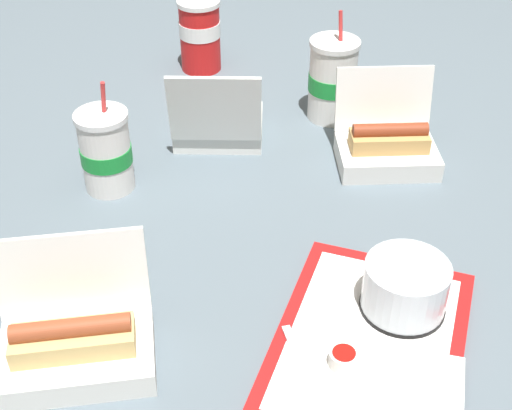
# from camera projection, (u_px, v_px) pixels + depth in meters

# --- Properties ---
(ground_plane) EXTENTS (3.20, 3.20, 0.00)m
(ground_plane) POSITION_uv_depth(u_px,v_px,m) (254.00, 221.00, 1.25)
(ground_plane) COLOR slate
(food_tray) EXTENTS (0.38, 0.27, 0.01)m
(food_tray) POSITION_uv_depth(u_px,v_px,m) (369.00, 342.00, 1.01)
(food_tray) COLOR red
(food_tray) RESTS_ON ground_plane
(cake_container) EXTENTS (0.13, 0.13, 0.08)m
(cake_container) POSITION_uv_depth(u_px,v_px,m) (405.00, 288.00, 1.03)
(cake_container) COLOR black
(cake_container) RESTS_ON food_tray
(ketchup_cup) EXTENTS (0.04, 0.04, 0.02)m
(ketchup_cup) POSITION_uv_depth(u_px,v_px,m) (343.00, 358.00, 0.96)
(ketchup_cup) COLOR white
(ketchup_cup) RESTS_ON food_tray
(napkin_stack) EXTENTS (0.10, 0.10, 0.00)m
(napkin_stack) POSITION_uv_depth(u_px,v_px,m) (426.00, 380.00, 0.95)
(napkin_stack) COLOR white
(napkin_stack) RESTS_ON food_tray
(plastic_fork) EXTENTS (0.10, 0.07, 0.00)m
(plastic_fork) POSITION_uv_depth(u_px,v_px,m) (297.00, 355.00, 0.98)
(plastic_fork) COLOR white
(plastic_fork) RESTS_ON food_tray
(clamshell_hotdog_right) EXTENTS (0.23, 0.22, 0.19)m
(clamshell_hotdog_right) POSITION_uv_depth(u_px,v_px,m) (219.00, 121.00, 1.44)
(clamshell_hotdog_right) COLOR white
(clamshell_hotdog_right) RESTS_ON ground_plane
(clamshell_hotdog_left) EXTENTS (0.21, 0.23, 0.17)m
(clamshell_hotdog_left) POSITION_uv_depth(u_px,v_px,m) (387.00, 145.00, 1.37)
(clamshell_hotdog_left) COLOR white
(clamshell_hotdog_left) RESTS_ON ground_plane
(clamshell_hotdog_corner) EXTENTS (0.23, 0.26, 0.17)m
(clamshell_hotdog_corner) POSITION_uv_depth(u_px,v_px,m) (76.00, 343.00, 0.97)
(clamshell_hotdog_corner) COLOR white
(clamshell_hotdog_corner) RESTS_ON ground_plane
(soda_cup_left) EXTENTS (0.10, 0.10, 0.23)m
(soda_cup_left) POSITION_uv_depth(u_px,v_px,m) (200.00, 34.00, 1.67)
(soda_cup_left) COLOR red
(soda_cup_left) RESTS_ON ground_plane
(soda_cup_corner) EXTENTS (0.10, 0.10, 0.21)m
(soda_cup_corner) POSITION_uv_depth(u_px,v_px,m) (106.00, 151.00, 1.28)
(soda_cup_corner) COLOR white
(soda_cup_corner) RESTS_ON ground_plane
(soda_cup_back) EXTENTS (0.10, 0.10, 0.23)m
(soda_cup_back) POSITION_uv_depth(u_px,v_px,m) (332.00, 80.00, 1.49)
(soda_cup_back) COLOR white
(soda_cup_back) RESTS_ON ground_plane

